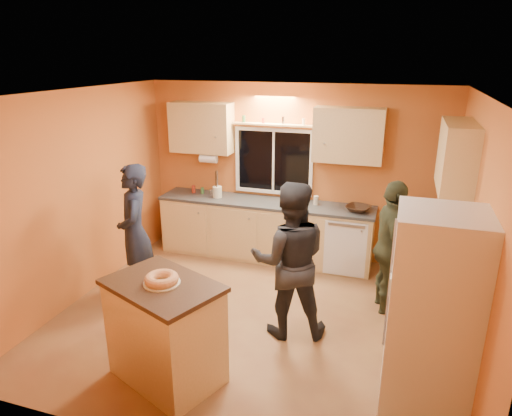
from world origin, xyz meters
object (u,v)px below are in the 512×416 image
at_px(person_center, 290,260).
at_px(person_right, 391,248).
at_px(person_left, 135,232).
at_px(island, 165,331).
at_px(refrigerator, 432,312).

xyz_separation_m(person_center, person_right, (1.02, 0.83, -0.06)).
distance_m(person_left, person_center, 2.06).
bearing_deg(island, person_left, 153.14).
distance_m(refrigerator, person_right, 1.54).
height_order(island, person_right, person_right).
relative_size(refrigerator, person_left, 1.04).
distance_m(refrigerator, island, 2.41).
bearing_deg(refrigerator, person_right, 104.65).
bearing_deg(person_right, refrigerator, -179.50).
bearing_deg(person_center, refrigerator, 138.15).
xyz_separation_m(refrigerator, person_right, (-0.39, 1.49, -0.08)).
bearing_deg(person_left, refrigerator, 44.80).
height_order(island, person_left, person_left).
distance_m(person_center, person_right, 1.32).
bearing_deg(island, refrigerator, 33.65).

